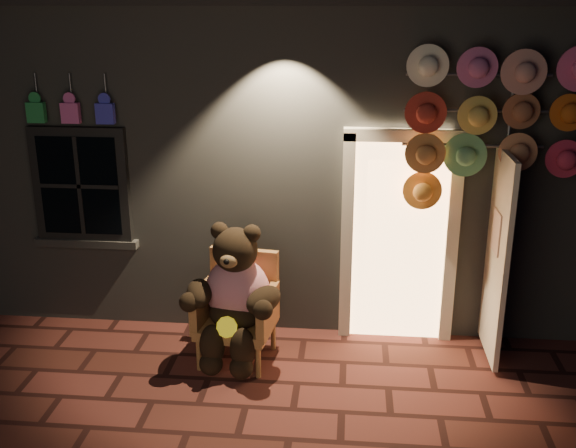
# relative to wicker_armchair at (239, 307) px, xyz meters

# --- Properties ---
(ground) EXTENTS (60.00, 60.00, 0.00)m
(ground) POSITION_rel_wicker_armchair_xyz_m (0.19, -0.89, -0.52)
(ground) COLOR #5E2924
(ground) RESTS_ON ground
(shop_building) EXTENTS (7.30, 5.95, 3.51)m
(shop_building) POSITION_rel_wicker_armchair_xyz_m (0.20, 3.10, 1.21)
(shop_building) COLOR slate
(shop_building) RESTS_ON ground
(wicker_armchair) EXTENTS (0.80, 0.74, 1.05)m
(wicker_armchair) POSITION_rel_wicker_armchair_xyz_m (0.00, 0.00, 0.00)
(wicker_armchair) COLOR #B58646
(wicker_armchair) RESTS_ON ground
(teddy_bear) EXTENTS (0.99, 0.83, 1.38)m
(teddy_bear) POSITION_rel_wicker_armchair_xyz_m (-0.01, -0.13, 0.18)
(teddy_bear) COLOR #B21337
(teddy_bear) RESTS_ON ground
(hat_rack) EXTENTS (1.67, 0.22, 2.95)m
(hat_rack) POSITION_rel_wicker_armchair_xyz_m (2.30, 0.39, 1.78)
(hat_rack) COLOR #59595E
(hat_rack) RESTS_ON ground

